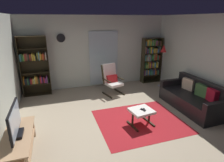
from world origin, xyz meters
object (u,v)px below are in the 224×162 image
at_px(bookshelf_near_sofa, 151,59).
at_px(bookshelf_near_tv, 35,67).
at_px(television, 15,122).
at_px(floor_lamp_by_shelf, 163,52).
at_px(wall_clock, 61,38).
at_px(lounge_armchair, 112,78).
at_px(ottoman, 141,112).
at_px(leather_sofa, 193,98).
at_px(cell_phone, 143,110).
at_px(tv_stand, 19,142).
at_px(tv_remote, 144,110).

bearing_deg(bookshelf_near_sofa, bookshelf_near_tv, -179.90).
height_order(television, floor_lamp_by_shelf, floor_lamp_by_shelf).
bearing_deg(wall_clock, lounge_armchair, -31.10).
bearing_deg(ottoman, television, -173.20).
bearing_deg(television, bookshelf_near_sofa, 35.40).
xyz_separation_m(leather_sofa, cell_phone, (-1.80, -0.36, 0.11)).
distance_m(bookshelf_near_tv, cell_phone, 3.86).
xyz_separation_m(tv_stand, floor_lamp_by_shelf, (4.61, 2.55, 0.99)).
relative_size(bookshelf_near_sofa, leather_sofa, 0.91).
height_order(bookshelf_near_tv, floor_lamp_by_shelf, bookshelf_near_tv).
relative_size(floor_lamp_by_shelf, wall_clock, 5.44).
xyz_separation_m(bookshelf_near_tv, floor_lamp_by_shelf, (4.45, -0.61, 0.34)).
bearing_deg(ottoman, bookshelf_near_tv, 130.92).
distance_m(lounge_armchair, ottoman, 2.17).
height_order(bookshelf_near_sofa, cell_phone, bookshelf_near_sofa).
bearing_deg(lounge_armchair, television, -136.30).
height_order(leather_sofa, wall_clock, wall_clock).
bearing_deg(lounge_armchair, bookshelf_near_tv, 163.85).
height_order(leather_sofa, ottoman, leather_sofa).
distance_m(bookshelf_near_tv, leather_sofa, 5.04).
bearing_deg(lounge_armchair, tv_stand, -136.51).
bearing_deg(wall_clock, floor_lamp_by_shelf, -12.99).
height_order(tv_stand, wall_clock, wall_clock).
xyz_separation_m(tv_stand, cell_phone, (2.67, 0.28, 0.09)).
height_order(television, bookshelf_near_tv, bookshelf_near_tv).
bearing_deg(ottoman, leather_sofa, 10.47).
relative_size(tv_stand, cell_phone, 9.42).
xyz_separation_m(television, floor_lamp_by_shelf, (4.61, 2.57, 0.56)).
height_order(ottoman, tv_remote, tv_remote).
bearing_deg(television, lounge_armchair, 43.70).
distance_m(tv_stand, wall_clock, 3.85).
relative_size(bookshelf_near_tv, tv_remote, 13.66).
height_order(tv_stand, television, television).
distance_m(television, bookshelf_near_tv, 3.19).
distance_m(ottoman, floor_lamp_by_shelf, 3.15).
bearing_deg(wall_clock, cell_phone, -62.75).
xyz_separation_m(television, wall_clock, (1.07, 3.38, 1.11)).
bearing_deg(tv_stand, tv_remote, 5.59).
distance_m(ottoman, tv_remote, 0.10).
bearing_deg(tv_stand, wall_clock, 72.27).
relative_size(bookshelf_near_sofa, wall_clock, 6.09).
bearing_deg(floor_lamp_by_shelf, bookshelf_near_tv, 172.23).
relative_size(tv_stand, leather_sofa, 0.68).
xyz_separation_m(tv_remote, floor_lamp_by_shelf, (1.92, 2.29, 0.89)).
distance_m(television, lounge_armchair, 3.58).
bearing_deg(tv_remote, bookshelf_near_tv, 150.06).
xyz_separation_m(tv_stand, lounge_armchair, (2.59, 2.46, 0.22)).
distance_m(floor_lamp_by_shelf, wall_clock, 3.67).
bearing_deg(cell_phone, bookshelf_near_sofa, 27.10).
distance_m(television, ottoman, 2.69).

